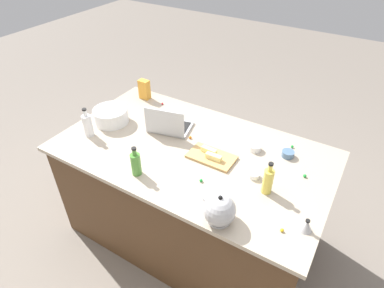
{
  "coord_description": "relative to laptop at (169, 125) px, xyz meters",
  "views": [
    {
      "loc": [
        -0.93,
        1.53,
        2.3
      ],
      "look_at": [
        0.0,
        0.0,
        0.95
      ],
      "focal_mm": 30.33,
      "sensor_mm": 36.0,
      "label": 1
    }
  ],
  "objects": [
    {
      "name": "kettle",
      "position": [
        -0.72,
        0.57,
        0.03
      ],
      "size": [
        0.21,
        0.18,
        0.2
      ],
      "color": "#ADADB2",
      "rests_on": "island_counter"
    },
    {
      "name": "candy_2",
      "position": [
        -0.49,
        0.36,
        -0.04
      ],
      "size": [
        0.02,
        0.02,
        0.02
      ],
      "primitive_type": "sphere",
      "color": "green",
      "rests_on": "island_counter"
    },
    {
      "name": "candy_5",
      "position": [
        -1.04,
        0.47,
        -0.04
      ],
      "size": [
        0.02,
        0.02,
        0.02
      ],
      "primitive_type": "sphere",
      "color": "yellow",
      "rests_on": "island_counter"
    },
    {
      "name": "ramekin_small",
      "position": [
        -0.87,
        -0.16,
        -0.03
      ],
      "size": [
        0.08,
        0.08,
        0.04
      ],
      "primitive_type": "cylinder",
      "color": "slate",
      "rests_on": "island_counter"
    },
    {
      "name": "candy_8",
      "position": [
        -0.87,
        -0.27,
        -0.04
      ],
      "size": [
        0.02,
        0.02,
        0.02
      ],
      "primitive_type": "sphere",
      "color": "green",
      "rests_on": "island_counter"
    },
    {
      "name": "bottle_olive",
      "position": [
        -0.1,
        0.5,
        0.04
      ],
      "size": [
        0.06,
        0.06,
        0.21
      ],
      "color": "#4C8C38",
      "rests_on": "island_counter"
    },
    {
      "name": "ramekin_medium",
      "position": [
        -0.65,
        -0.11,
        -0.03
      ],
      "size": [
        0.09,
        0.09,
        0.04
      ],
      "primitive_type": "cylinder",
      "color": "white",
      "rests_on": "island_counter"
    },
    {
      "name": "candy_bag",
      "position": [
        0.46,
        -0.31,
        0.04
      ],
      "size": [
        0.09,
        0.06,
        0.17
      ],
      "primitive_type": "cube",
      "color": "gold",
      "rests_on": "island_counter"
    },
    {
      "name": "candy_6",
      "position": [
        0.56,
        -0.35,
        -0.04
      ],
      "size": [
        0.02,
        0.02,
        0.02
      ],
      "primitive_type": "sphere",
      "color": "#CC3399",
      "rests_on": "island_counter"
    },
    {
      "name": "candy_1",
      "position": [
        0.27,
        -0.29,
        -0.04
      ],
      "size": [
        0.02,
        0.02,
        0.02
      ],
      "primitive_type": "sphere",
      "color": "red",
      "rests_on": "island_counter"
    },
    {
      "name": "ramekin_wide",
      "position": [
        -0.75,
        0.15,
        -0.03
      ],
      "size": [
        0.07,
        0.07,
        0.04
      ],
      "primitive_type": "cylinder",
      "color": "white",
      "rests_on": "island_counter"
    },
    {
      "name": "island_counter",
      "position": [
        -0.27,
        0.11,
        -0.5
      ],
      "size": [
        1.9,
        1.09,
        0.9
      ],
      "color": "#4C331E",
      "rests_on": "ground"
    },
    {
      "name": "candy_7",
      "position": [
        -0.19,
        0.01,
        -0.04
      ],
      "size": [
        0.02,
        0.02,
        0.02
      ],
      "primitive_type": "sphere",
      "color": "orange",
      "rests_on": "island_counter"
    },
    {
      "name": "butter_stick_left",
      "position": [
        -0.4,
        0.1,
        -0.01
      ],
      "size": [
        0.11,
        0.04,
        0.04
      ],
      "primitive_type": "cube",
      "rotation": [
        0.0,
        0.0,
        -0.06
      ],
      "color": "#F4E58C",
      "rests_on": "cutting_board"
    },
    {
      "name": "candy_4",
      "position": [
        -1.03,
        -0.02,
        -0.04
      ],
      "size": [
        0.02,
        0.02,
        0.02
      ],
      "primitive_type": "sphere",
      "color": "green",
      "rests_on": "island_counter"
    },
    {
      "name": "cutting_board",
      "position": [
        -0.43,
        0.12,
        -0.04
      ],
      "size": [
        0.32,
        0.18,
        0.02
      ],
      "primitive_type": "cube",
      "color": "tan",
      "rests_on": "island_counter"
    },
    {
      "name": "laptop",
      "position": [
        0.0,
        0.0,
        0.0
      ],
      "size": [
        0.35,
        0.29,
        0.22
      ],
      "color": "#B7B7BC",
      "rests_on": "island_counter"
    },
    {
      "name": "candy_3",
      "position": [
        0.02,
        0.02,
        -0.04
      ],
      "size": [
        0.02,
        0.02,
        0.02
      ],
      "primitive_type": "sphere",
      "color": "orange",
      "rests_on": "island_counter"
    },
    {
      "name": "butter_stick_right",
      "position": [
        -0.46,
        0.14,
        -0.01
      ],
      "size": [
        0.11,
        0.04,
        0.04
      ],
      "primitive_type": "cube",
      "rotation": [
        0.0,
        0.0,
        0.02
      ],
      "color": "#F4E58C",
      "rests_on": "cutting_board"
    },
    {
      "name": "kitchen_timer",
      "position": [
        -1.14,
        0.39,
        -0.01
      ],
      "size": [
        0.07,
        0.07,
        0.08
      ],
      "color": "#B2B2B7",
      "rests_on": "island_counter"
    },
    {
      "name": "mixing_bowl_large",
      "position": [
        0.45,
        0.14,
        0.02
      ],
      "size": [
        0.27,
        0.27,
        0.12
      ],
      "color": "white",
      "rests_on": "island_counter"
    },
    {
      "name": "bottle_oil",
      "position": [
        -0.86,
        0.23,
        0.04
      ],
      "size": [
        0.06,
        0.06,
        0.22
      ],
      "color": "#DBC64C",
      "rests_on": "island_counter"
    },
    {
      "name": "bottle_vinegar",
      "position": [
        0.47,
        0.36,
        0.04
      ],
      "size": [
        0.07,
        0.07,
        0.23
      ],
      "color": "white",
      "rests_on": "island_counter"
    },
    {
      "name": "ground_plane",
      "position": [
        -0.27,
        0.11,
        -0.95
      ],
      "size": [
        12.0,
        12.0,
        0.0
      ],
      "primitive_type": "plane",
      "color": "slate"
    }
  ]
}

